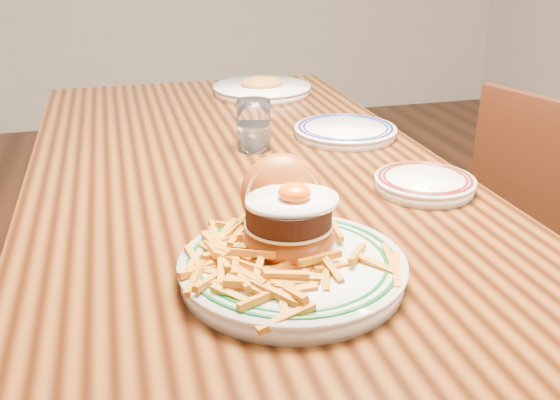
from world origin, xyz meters
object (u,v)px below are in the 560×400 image
object	(u,v)px
table	(239,201)
chair_right	(555,242)
main_plate	(291,247)
side_plate	(425,182)

from	to	relation	value
table	chair_right	xyz separation A→B (m)	(0.83, -0.00, -0.21)
table	main_plate	bearing A→B (deg)	-92.57
table	main_plate	xyz separation A→B (m)	(-0.02, -0.47, 0.13)
main_plate	side_plate	bearing A→B (deg)	43.09
chair_right	side_plate	world-z (taller)	chair_right
main_plate	side_plate	size ratio (longest dim) A/B	1.78
main_plate	side_plate	world-z (taller)	main_plate
main_plate	table	bearing A→B (deg)	95.19
table	chair_right	distance (m)	0.86
chair_right	side_plate	size ratio (longest dim) A/B	4.55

